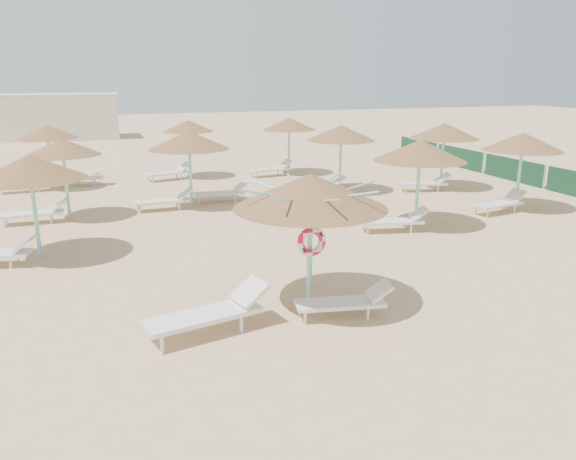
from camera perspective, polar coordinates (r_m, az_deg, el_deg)
name	(u,v)px	position (r m, az deg, el deg)	size (l,w,h in m)	color
ground	(294,302)	(12.02, 0.63, -7.34)	(120.00, 120.00, 0.00)	tan
main_palapa	(310,192)	(11.19, 2.28, 3.92)	(3.11, 3.11, 2.78)	#80DADE
lounger_main_a	(211,312)	(10.64, -7.79, -8.27)	(2.44, 1.21, 0.85)	white
lounger_main_b	(346,301)	(11.27, 5.95, -7.22)	(1.97, 0.89, 0.69)	white
palapa_field	(278,140)	(20.97, -0.99, 9.13)	(19.45, 13.58, 2.72)	#80DADE
service_hut	(61,116)	(45.59, -22.08, 10.67)	(8.40, 4.40, 3.25)	silver
windbreak_fence	(514,170)	(27.32, 21.97, 5.67)	(0.08, 19.84, 1.10)	#1C542C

